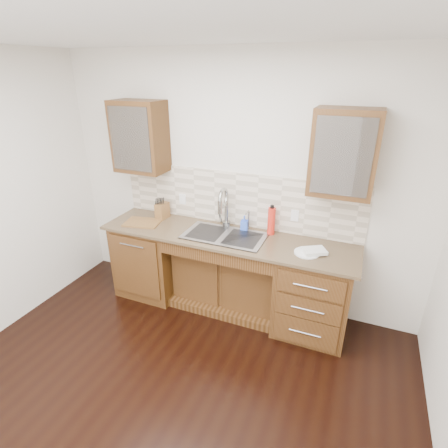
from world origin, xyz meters
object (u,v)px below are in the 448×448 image
at_px(plate, 307,253).
at_px(cutting_board, 143,223).
at_px(water_bottle, 271,221).
at_px(soap_bottle, 244,223).
at_px(knife_block, 162,211).

bearing_deg(plate, cutting_board, 179.82).
distance_m(water_bottle, cutting_board, 1.43).
distance_m(water_bottle, plate, 0.53).
distance_m(plate, cutting_board, 1.83).
bearing_deg(cutting_board, soap_bottle, 13.21).
bearing_deg(soap_bottle, cutting_board, -173.52).
bearing_deg(cutting_board, water_bottle, 11.15).
bearing_deg(cutting_board, plate, -0.18).
bearing_deg(water_bottle, soap_bottle, -177.06).
bearing_deg(water_bottle, cutting_board, -168.85).
height_order(water_bottle, cutting_board, water_bottle).
xyz_separation_m(water_bottle, plate, (0.43, -0.28, -0.14)).
bearing_deg(knife_block, soap_bottle, 7.59).
bearing_deg(plate, water_bottle, 146.56).
bearing_deg(knife_block, water_bottle, 7.66).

